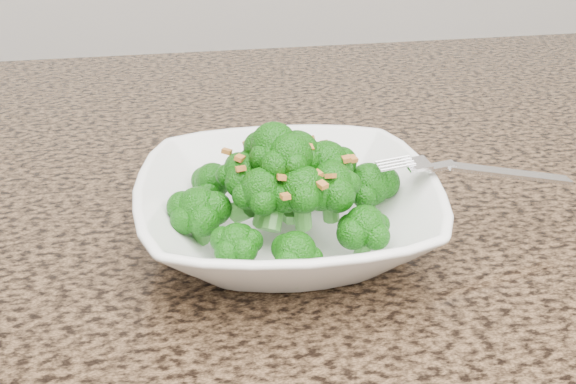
{
  "coord_description": "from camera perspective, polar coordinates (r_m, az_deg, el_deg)",
  "views": [
    {
      "loc": [
        0.0,
        -0.29,
        1.22
      ],
      "look_at": [
        0.09,
        0.23,
        0.95
      ],
      "focal_mm": 45.0,
      "sensor_mm": 36.0,
      "label": 1
    }
  ],
  "objects": [
    {
      "name": "bowl",
      "position": [
        0.59,
        0.0,
        -1.69
      ],
      "size": [
        0.26,
        0.26,
        0.06
      ],
      "primitive_type": "imported",
      "rotation": [
        0.0,
        0.0,
        -0.06
      ],
      "color": "white",
      "rests_on": "granite_counter"
    },
    {
      "name": "fork",
      "position": [
        0.6,
        12.35,
        2.01
      ],
      "size": [
        0.19,
        0.03,
        0.01
      ],
      "primitive_type": null,
      "rotation": [
        0.0,
        0.0,
        0.02
      ],
      "color": "silver",
      "rests_on": "bowl"
    },
    {
      "name": "broccoli_pile",
      "position": [
        0.57,
        0.0,
        3.99
      ],
      "size": [
        0.22,
        0.22,
        0.07
      ],
      "primitive_type": null,
      "color": "#135F0A",
      "rests_on": "bowl"
    },
    {
      "name": "garlic_topping",
      "position": [
        0.55,
        0.0,
        7.48
      ],
      "size": [
        0.13,
        0.13,
        0.01
      ],
      "primitive_type": null,
      "color": "#BE752E",
      "rests_on": "broccoli_pile"
    },
    {
      "name": "granite_counter",
      "position": [
        0.67,
        -8.99,
        -2.71
      ],
      "size": [
        1.64,
        1.04,
        0.03
      ],
      "primitive_type": "cube",
      "color": "brown",
      "rests_on": "cabinet"
    }
  ]
}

